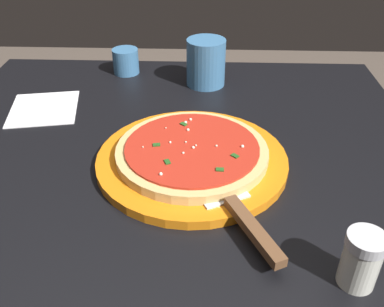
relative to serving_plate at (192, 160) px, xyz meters
name	(u,v)px	position (x,y,z in m)	size (l,w,h in m)	color
restaurant_table	(172,223)	(0.00, 0.04, -0.14)	(0.90, 0.90, 0.72)	black
serving_plate	(192,160)	(0.00, 0.00, 0.00)	(0.32, 0.32, 0.02)	orange
pizza	(192,151)	(0.00, 0.00, 0.02)	(0.25, 0.25, 0.02)	#DBB26B
pizza_server	(238,212)	(-0.14, -0.07, 0.01)	(0.22, 0.14, 0.01)	silver
cup_tall_drink	(206,63)	(0.32, -0.02, 0.04)	(0.09, 0.09, 0.10)	teal
cup_small_sauce	(126,61)	(0.37, 0.17, 0.02)	(0.06, 0.06, 0.06)	teal
napkin_folded_right	(44,109)	(0.18, 0.31, -0.01)	(0.14, 0.13, 0.00)	white
parmesan_shaker	(361,260)	(-0.24, -0.20, 0.03)	(0.05, 0.05, 0.07)	silver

